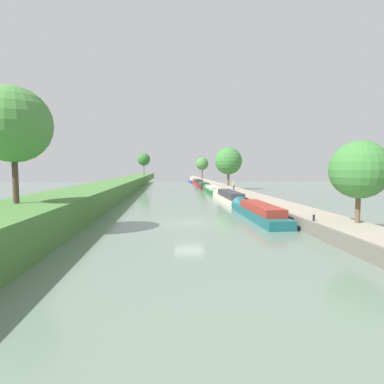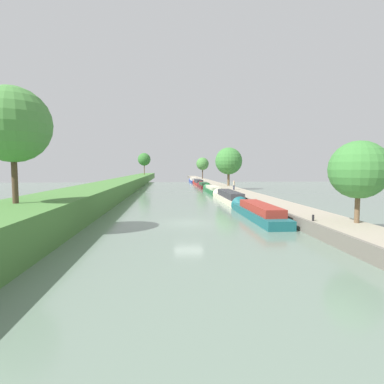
{
  "view_description": "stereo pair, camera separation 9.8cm",
  "coord_description": "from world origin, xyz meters",
  "px_view_note": "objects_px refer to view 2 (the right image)",
  "views": [
    {
      "loc": [
        -1.91,
        -26.52,
        4.75
      ],
      "look_at": [
        2.02,
        21.91,
        1.0
      ],
      "focal_mm": 28.78,
      "sensor_mm": 36.0,
      "label": 1
    },
    {
      "loc": [
        -1.81,
        -26.52,
        4.75
      ],
      "look_at": [
        2.02,
        21.91,
        1.0
      ],
      "focal_mm": 28.78,
      "sensor_mm": 36.0,
      "label": 2
    }
  ],
  "objects_px": {
    "narrowboat_red": "(198,183)",
    "person_walking": "(234,185)",
    "narrowboat_teal": "(256,211)",
    "narrowboat_green": "(212,190)",
    "narrowboat_maroon": "(203,186)",
    "narrowboat_blue": "(193,180)",
    "mooring_bollard_far": "(197,178)",
    "mooring_bollard_near": "(313,218)",
    "narrowboat_cream": "(228,197)"
  },
  "relations": [
    {
      "from": "narrowboat_red",
      "to": "person_walking",
      "type": "xyz_separation_m",
      "value": [
        3.02,
        -34.6,
        1.16
      ]
    },
    {
      "from": "person_walking",
      "to": "narrowboat_teal",
      "type": "bearing_deg",
      "value": -97.39
    },
    {
      "from": "narrowboat_teal",
      "to": "narrowboat_red",
      "type": "distance_m",
      "value": 59.36
    },
    {
      "from": "narrowboat_green",
      "to": "narrowboat_maroon",
      "type": "distance_m",
      "value": 14.13
    },
    {
      "from": "narrowboat_blue",
      "to": "mooring_bollard_far",
      "type": "distance_m",
      "value": 6.79
    },
    {
      "from": "narrowboat_green",
      "to": "narrowboat_maroon",
      "type": "bearing_deg",
      "value": 90.44
    },
    {
      "from": "narrowboat_red",
      "to": "narrowboat_blue",
      "type": "relative_size",
      "value": 1.09
    },
    {
      "from": "narrowboat_teal",
      "to": "mooring_bollard_near",
      "type": "height_order",
      "value": "narrowboat_teal"
    },
    {
      "from": "narrowboat_blue",
      "to": "mooring_bollard_near",
      "type": "bearing_deg",
      "value": -88.66
    },
    {
      "from": "narrowboat_maroon",
      "to": "narrowboat_green",
      "type": "bearing_deg",
      "value": -89.56
    },
    {
      "from": "narrowboat_red",
      "to": "person_walking",
      "type": "distance_m",
      "value": 34.75
    },
    {
      "from": "narrowboat_red",
      "to": "narrowboat_blue",
      "type": "height_order",
      "value": "narrowboat_blue"
    },
    {
      "from": "narrowboat_teal",
      "to": "narrowboat_cream",
      "type": "distance_m",
      "value": 14.84
    },
    {
      "from": "narrowboat_teal",
      "to": "narrowboat_cream",
      "type": "height_order",
      "value": "narrowboat_cream"
    },
    {
      "from": "narrowboat_teal",
      "to": "person_walking",
      "type": "bearing_deg",
      "value": 82.61
    },
    {
      "from": "narrowboat_blue",
      "to": "mooring_bollard_near",
      "type": "relative_size",
      "value": 31.54
    },
    {
      "from": "narrowboat_cream",
      "to": "narrowboat_maroon",
      "type": "bearing_deg",
      "value": 90.1
    },
    {
      "from": "narrowboat_teal",
      "to": "narrowboat_maroon",
      "type": "relative_size",
      "value": 1.26
    },
    {
      "from": "narrowboat_cream",
      "to": "narrowboat_maroon",
      "type": "xyz_separation_m",
      "value": [
        -0.05,
        30.22,
        -0.06
      ]
    },
    {
      "from": "narrowboat_blue",
      "to": "mooring_bollard_near",
      "type": "xyz_separation_m",
      "value": [
        1.93,
        -82.37,
        0.51
      ]
    },
    {
      "from": "narrowboat_cream",
      "to": "narrowboat_red",
      "type": "xyz_separation_m",
      "value": [
        0.05,
        44.52,
        0.02
      ]
    },
    {
      "from": "narrowboat_maroon",
      "to": "narrowboat_blue",
      "type": "relative_size",
      "value": 0.77
    },
    {
      "from": "mooring_bollard_near",
      "to": "mooring_bollard_far",
      "type": "distance_m",
      "value": 88.87
    },
    {
      "from": "narrowboat_teal",
      "to": "mooring_bollard_near",
      "type": "relative_size",
      "value": 30.52
    },
    {
      "from": "mooring_bollard_far",
      "to": "narrowboat_green",
      "type": "bearing_deg",
      "value": -92.06
    },
    {
      "from": "narrowboat_cream",
      "to": "narrowboat_blue",
      "type": "xyz_separation_m",
      "value": [
        -0.07,
        59.78,
        0.01
      ]
    },
    {
      "from": "narrowboat_blue",
      "to": "person_walking",
      "type": "height_order",
      "value": "person_walking"
    },
    {
      "from": "narrowboat_cream",
      "to": "narrowboat_green",
      "type": "height_order",
      "value": "narrowboat_cream"
    },
    {
      "from": "narrowboat_teal",
      "to": "narrowboat_red",
      "type": "height_order",
      "value": "narrowboat_red"
    },
    {
      "from": "mooring_bollard_near",
      "to": "mooring_bollard_far",
      "type": "relative_size",
      "value": 1.0
    },
    {
      "from": "narrowboat_green",
      "to": "mooring_bollard_far",
      "type": "height_order",
      "value": "narrowboat_green"
    },
    {
      "from": "narrowboat_teal",
      "to": "narrowboat_maroon",
      "type": "distance_m",
      "value": 45.06
    },
    {
      "from": "person_walking",
      "to": "mooring_bollard_near",
      "type": "relative_size",
      "value": 3.69
    },
    {
      "from": "narrowboat_maroon",
      "to": "narrowboat_teal",
      "type": "bearing_deg",
      "value": -90.12
    },
    {
      "from": "narrowboat_green",
      "to": "narrowboat_blue",
      "type": "relative_size",
      "value": 1.04
    },
    {
      "from": "narrowboat_blue",
      "to": "mooring_bollard_far",
      "type": "xyz_separation_m",
      "value": [
        1.93,
        6.49,
        0.51
      ]
    },
    {
      "from": "narrowboat_green",
      "to": "person_walking",
      "type": "height_order",
      "value": "person_walking"
    },
    {
      "from": "narrowboat_maroon",
      "to": "narrowboat_cream",
      "type": "bearing_deg",
      "value": -89.9
    },
    {
      "from": "narrowboat_red",
      "to": "mooring_bollard_near",
      "type": "height_order",
      "value": "narrowboat_red"
    },
    {
      "from": "narrowboat_green",
      "to": "narrowboat_maroon",
      "type": "height_order",
      "value": "narrowboat_maroon"
    },
    {
      "from": "person_walking",
      "to": "narrowboat_maroon",
      "type": "bearing_deg",
      "value": 98.73
    },
    {
      "from": "narrowboat_teal",
      "to": "narrowboat_red",
      "type": "xyz_separation_m",
      "value": [
        0.2,
        59.36,
        0.05
      ]
    },
    {
      "from": "person_walking",
      "to": "mooring_bollard_far",
      "type": "bearing_deg",
      "value": 91.23
    },
    {
      "from": "narrowboat_red",
      "to": "person_walking",
      "type": "relative_size",
      "value": 9.31
    },
    {
      "from": "narrowboat_maroon",
      "to": "mooring_bollard_far",
      "type": "relative_size",
      "value": 24.28
    },
    {
      "from": "narrowboat_cream",
      "to": "narrowboat_maroon",
      "type": "height_order",
      "value": "narrowboat_cream"
    },
    {
      "from": "narrowboat_teal",
      "to": "narrowboat_blue",
      "type": "bearing_deg",
      "value": 89.94
    },
    {
      "from": "narrowboat_maroon",
      "to": "narrowboat_blue",
      "type": "height_order",
      "value": "narrowboat_blue"
    },
    {
      "from": "narrowboat_cream",
      "to": "mooring_bollard_far",
      "type": "height_order",
      "value": "narrowboat_cream"
    },
    {
      "from": "narrowboat_red",
      "to": "narrowboat_maroon",
      "type": "bearing_deg",
      "value": -90.41
    }
  ]
}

